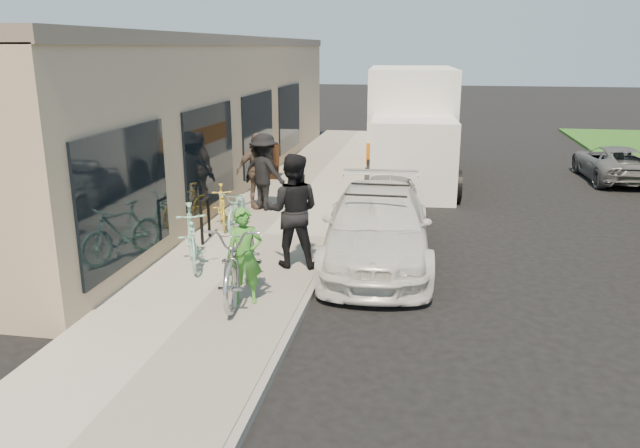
{
  "coord_description": "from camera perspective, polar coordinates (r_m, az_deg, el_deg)",
  "views": [
    {
      "loc": [
        1.38,
        -9.18,
        3.94
      ],
      "look_at": [
        -0.41,
        0.83,
        1.05
      ],
      "focal_mm": 35.0,
      "sensor_mm": 36.0,
      "label": 1
    }
  ],
  "objects": [
    {
      "name": "woman_rider",
      "position": [
        9.51,
        -6.91,
        -2.92
      ],
      "size": [
        0.63,
        0.51,
        1.49
      ],
      "primitive_type": "imported",
      "rotation": [
        0.0,
        0.0,
        0.31
      ],
      "color": "#3D892D",
      "rests_on": "sidewalk"
    },
    {
      "name": "bystander_a",
      "position": [
        15.0,
        -5.12,
        4.77
      ],
      "size": [
        1.36,
        1.1,
        1.84
      ],
      "primitive_type": "imported",
      "rotation": [
        0.0,
        0.0,
        2.73
      ],
      "color": "black",
      "rests_on": "sidewalk"
    },
    {
      "name": "ground",
      "position": [
        10.08,
        1.49,
        -7.13
      ],
      "size": [
        120.0,
        120.0,
        0.0
      ],
      "primitive_type": "plane",
      "color": "black",
      "rests_on": "ground"
    },
    {
      "name": "sedan_silver",
      "position": [
        14.24,
        6.0,
        2.06
      ],
      "size": [
        1.47,
        3.34,
        1.12
      ],
      "primitive_type": "imported",
      "rotation": [
        0.0,
        0.0,
        -0.05
      ],
      "color": "#9A9A9F",
      "rests_on": "ground"
    },
    {
      "name": "man_standing",
      "position": [
        10.99,
        -2.51,
        1.23
      ],
      "size": [
        1.02,
        0.81,
        2.03
      ],
      "primitive_type": "imported",
      "rotation": [
        0.0,
        0.0,
        3.19
      ],
      "color": "black",
      "rests_on": "sidewalk"
    },
    {
      "name": "bystander_b",
      "position": [
        15.17,
        -5.79,
        4.87
      ],
      "size": [
        1.1,
        1.05,
        1.83
      ],
      "primitive_type": "imported",
      "rotation": [
        0.0,
        0.0,
        0.73
      ],
      "color": "brown",
      "rests_on": "sidewalk"
    },
    {
      "name": "storefront",
      "position": [
        18.49,
        -11.06,
        9.95
      ],
      "size": [
        3.6,
        20.0,
        4.22
      ],
      "color": "tan",
      "rests_on": "ground"
    },
    {
      "name": "moving_truck",
      "position": [
        19.59,
        8.28,
        8.49
      ],
      "size": [
        2.96,
        6.92,
        3.33
      ],
      "rotation": [
        0.0,
        0.0,
        0.06
      ],
      "color": "white",
      "rests_on": "ground"
    },
    {
      "name": "bike_rack",
      "position": [
        12.75,
        -10.48,
        0.81
      ],
      "size": [
        0.12,
        0.63,
        0.88
      ],
      "rotation": [
        0.0,
        0.0,
        0.1
      ],
      "color": "black",
      "rests_on": "sidewalk"
    },
    {
      "name": "cruiser_bike_c",
      "position": [
        13.76,
        -8.95,
        1.63
      ],
      "size": [
        0.94,
        1.54,
        0.9
      ],
      "primitive_type": "imported",
      "rotation": [
        0.0,
        0.0,
        0.38
      ],
      "color": "yellow",
      "rests_on": "sidewalk"
    },
    {
      "name": "sidewalk",
      "position": [
        13.22,
        -5.13,
        -1.19
      ],
      "size": [
        3.0,
        34.0,
        0.15
      ],
      "primitive_type": "cube",
      "color": "#A19E91",
      "rests_on": "ground"
    },
    {
      "name": "cruiser_bike_a",
      "position": [
        11.4,
        -11.7,
        -1.06
      ],
      "size": [
        1.2,
        1.83,
        1.07
      ],
      "primitive_type": "imported",
      "rotation": [
        0.0,
        0.0,
        0.43
      ],
      "color": "#93DCC3",
      "rests_on": "sidewalk"
    },
    {
      "name": "cruiser_bike_b",
      "position": [
        13.61,
        -7.57,
        1.41
      ],
      "size": [
        0.71,
        1.65,
        0.85
      ],
      "primitive_type": "imported",
      "rotation": [
        0.0,
        0.0,
        0.09
      ],
      "color": "#93DCC3",
      "rests_on": "sidewalk"
    },
    {
      "name": "sandwich_board",
      "position": [
        18.63,
        -4.83,
        5.71
      ],
      "size": [
        0.62,
        0.63,
        1.01
      ],
      "rotation": [
        0.0,
        0.0,
        -0.01
      ],
      "color": "#331D0E",
      "rests_on": "sidewalk"
    },
    {
      "name": "far_car_gray",
      "position": [
        21.09,
        25.26,
        5.06
      ],
      "size": [
        1.92,
        3.89,
        1.06
      ],
      "primitive_type": "imported",
      "rotation": [
        0.0,
        0.0,
        3.19
      ],
      "color": "#55575A",
      "rests_on": "ground"
    },
    {
      "name": "sedan_white",
      "position": [
        11.7,
        5.26,
        -0.28
      ],
      "size": [
        2.25,
        4.92,
        1.43
      ],
      "rotation": [
        0.0,
        0.0,
        0.06
      ],
      "color": "silver",
      "rests_on": "ground"
    },
    {
      "name": "curb",
      "position": [
        12.91,
        1.53,
        -1.6
      ],
      "size": [
        0.12,
        34.0,
        0.13
      ],
      "primitive_type": "cube",
      "color": "gray",
      "rests_on": "ground"
    },
    {
      "name": "tandem_bike",
      "position": [
        9.85,
        -7.24,
        -3.02
      ],
      "size": [
        1.11,
        2.45,
        1.24
      ],
      "primitive_type": "imported",
      "rotation": [
        0.0,
        0.0,
        0.12
      ],
      "color": "#AAAAAC",
      "rests_on": "sidewalk"
    }
  ]
}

